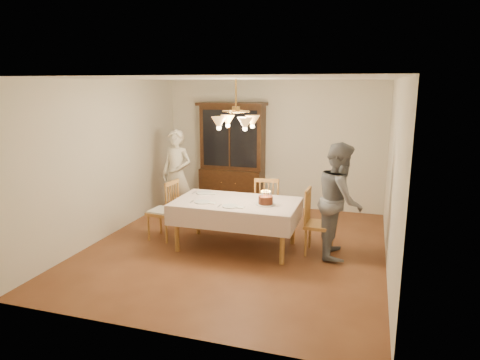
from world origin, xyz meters
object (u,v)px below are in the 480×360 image
(dining_table, at_px, (236,206))
(chair_far_side, at_px, (267,208))
(elderly_woman, at_px, (177,174))
(birthday_cake, at_px, (266,201))
(china_hutch, at_px, (232,157))

(dining_table, distance_m, chair_far_side, 0.90)
(chair_far_side, bearing_deg, dining_table, -110.45)
(elderly_woman, bearing_deg, birthday_cake, -21.89)
(china_hutch, bearing_deg, birthday_cake, -60.93)
(china_hutch, height_order, birthday_cake, china_hutch)
(chair_far_side, bearing_deg, elderly_woman, 169.36)
(china_hutch, bearing_deg, dining_table, -70.39)
(elderly_woman, xyz_separation_m, birthday_cake, (2.04, -1.22, -0.03))
(dining_table, relative_size, chair_far_side, 1.90)
(china_hutch, bearing_deg, chair_far_side, -52.54)
(china_hutch, xyz_separation_m, chair_far_side, (1.11, -1.44, -0.60))
(chair_far_side, distance_m, birthday_cake, 0.96)
(chair_far_side, distance_m, elderly_woman, 1.93)
(china_hutch, relative_size, birthday_cake, 7.20)
(china_hutch, height_order, elderly_woman, china_hutch)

